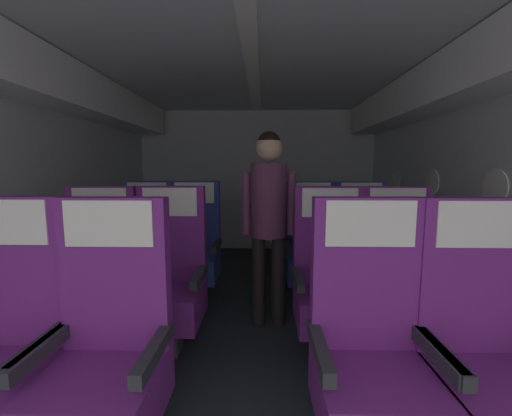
% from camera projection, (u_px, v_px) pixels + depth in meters
% --- Properties ---
extents(ground, '(3.88, 5.73, 0.02)m').
position_uv_depth(ground, '(250.00, 333.00, 2.53)').
color(ground, '#23282D').
extents(fuselage_shell, '(3.76, 5.38, 2.22)m').
position_uv_depth(fuselage_shell, '(251.00, 127.00, 2.59)').
color(fuselage_shell, silver).
rests_on(fuselage_shell, ground).
extents(seat_a_left_window, '(0.51, 0.47, 1.15)m').
position_uv_depth(seat_a_left_window, '(0.00, 352.00, 1.39)').
color(seat_a_left_window, '#38383D').
rests_on(seat_a_left_window, ground).
extents(seat_a_left_aisle, '(0.51, 0.47, 1.15)m').
position_uv_depth(seat_a_left_aisle, '(106.00, 358.00, 1.36)').
color(seat_a_left_aisle, '#38383D').
rests_on(seat_a_left_aisle, ground).
extents(seat_a_right_aisle, '(0.51, 0.47, 1.15)m').
position_uv_depth(seat_a_right_aisle, '(485.00, 360.00, 1.34)').
color(seat_a_right_aisle, '#38383D').
rests_on(seat_a_right_aisle, ground).
extents(seat_a_right_window, '(0.51, 0.47, 1.15)m').
position_uv_depth(seat_a_right_window, '(372.00, 357.00, 1.36)').
color(seat_a_right_window, '#38383D').
rests_on(seat_a_right_window, ground).
extents(seat_b_left_window, '(0.51, 0.47, 1.15)m').
position_uv_depth(seat_b_left_window, '(98.00, 283.00, 2.23)').
color(seat_b_left_window, '#38383D').
rests_on(seat_b_left_window, ground).
extents(seat_b_left_aisle, '(0.51, 0.47, 1.15)m').
position_uv_depth(seat_b_left_aisle, '(169.00, 282.00, 2.25)').
color(seat_b_left_aisle, '#38383D').
rests_on(seat_b_left_aisle, ground).
extents(seat_b_right_aisle, '(0.51, 0.47, 1.15)m').
position_uv_depth(seat_b_right_aisle, '(398.00, 284.00, 2.21)').
color(seat_b_right_aisle, '#38383D').
rests_on(seat_b_right_aisle, ground).
extents(seat_b_right_window, '(0.51, 0.47, 1.15)m').
position_uv_depth(seat_b_right_window, '(330.00, 285.00, 2.20)').
color(seat_b_right_window, '#38383D').
rests_on(seat_b_right_window, ground).
extents(seat_c_left_window, '(0.51, 0.47, 1.15)m').
position_uv_depth(seat_c_left_window, '(146.00, 251.00, 3.11)').
color(seat_c_left_window, '#38383D').
rests_on(seat_c_left_window, ground).
extents(seat_c_left_aisle, '(0.51, 0.47, 1.15)m').
position_uv_depth(seat_c_left_aisle, '(194.00, 251.00, 3.11)').
color(seat_c_left_aisle, '#38383D').
rests_on(seat_c_left_aisle, ground).
extents(seat_c_right_aisle, '(0.51, 0.47, 1.15)m').
position_uv_depth(seat_c_right_aisle, '(362.00, 252.00, 3.05)').
color(seat_c_right_aisle, '#38383D').
rests_on(seat_c_right_aisle, ground).
extents(seat_c_right_window, '(0.51, 0.47, 1.15)m').
position_uv_depth(seat_c_right_window, '(311.00, 251.00, 3.09)').
color(seat_c_right_window, '#38383D').
rests_on(seat_c_right_window, ground).
extents(flight_attendant, '(0.43, 0.28, 1.56)m').
position_uv_depth(flight_attendant, '(269.00, 209.00, 2.55)').
color(flight_attendant, black).
rests_on(flight_attendant, ground).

